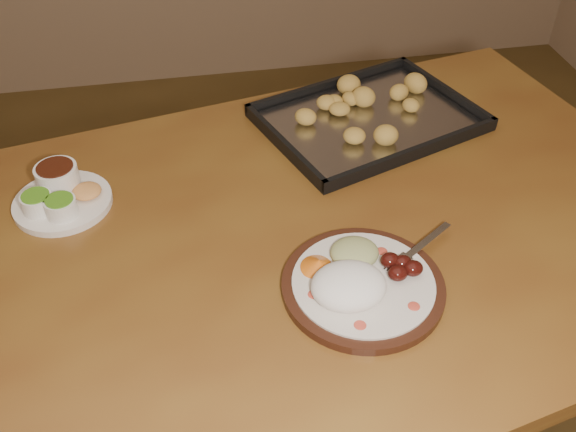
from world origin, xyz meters
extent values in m
cube|color=brown|center=(0.27, 0.04, 0.73)|extent=(1.65, 1.18, 0.04)
cylinder|color=#472615|center=(0.86, 0.55, 0.35)|extent=(0.07, 0.07, 0.71)
cylinder|color=black|center=(0.38, -0.10, 0.76)|extent=(0.25, 0.25, 0.02)
cylinder|color=beige|center=(0.38, -0.10, 0.77)|extent=(0.22, 0.22, 0.01)
ellipsoid|color=#C3402E|center=(0.35, -0.18, 0.77)|extent=(0.02, 0.02, 0.00)
ellipsoid|color=#C3402E|center=(0.44, -0.16, 0.77)|extent=(0.02, 0.02, 0.00)
ellipsoid|color=#C3402E|center=(0.42, -0.04, 0.77)|extent=(0.02, 0.02, 0.00)
ellipsoid|color=#C3402E|center=(0.29, -0.11, 0.77)|extent=(0.02, 0.02, 0.00)
ellipsoid|color=white|center=(0.35, -0.12, 0.78)|extent=(0.15, 0.14, 0.05)
ellipsoid|color=#451009|center=(0.43, -0.11, 0.78)|extent=(0.03, 0.03, 0.02)
ellipsoid|color=#451009|center=(0.44, -0.09, 0.78)|extent=(0.03, 0.03, 0.02)
ellipsoid|color=#451009|center=(0.42, -0.08, 0.78)|extent=(0.03, 0.03, 0.02)
ellipsoid|color=#451009|center=(0.45, -0.10, 0.78)|extent=(0.03, 0.03, 0.02)
ellipsoid|color=tan|center=(0.38, -0.05, 0.78)|extent=(0.10, 0.10, 0.03)
cone|color=#CD5D12|center=(0.31, -0.06, 0.78)|extent=(0.08, 0.08, 0.02)
cube|color=silver|center=(0.50, -0.04, 0.77)|extent=(0.11, 0.08, 0.00)
cube|color=silver|center=(0.45, -0.07, 0.77)|extent=(0.04, 0.04, 0.00)
cylinder|color=silver|center=(0.43, -0.09, 0.77)|extent=(0.02, 0.02, 0.00)
cylinder|color=silver|center=(0.43, -0.09, 0.77)|extent=(0.02, 0.02, 0.00)
cylinder|color=silver|center=(0.43, -0.08, 0.77)|extent=(0.02, 0.02, 0.00)
cylinder|color=silver|center=(0.42, -0.08, 0.77)|extent=(0.02, 0.02, 0.00)
cylinder|color=white|center=(-0.10, 0.19, 0.76)|extent=(0.17, 0.17, 0.01)
cylinder|color=white|center=(-0.14, 0.17, 0.78)|extent=(0.05, 0.05, 0.03)
cylinder|color=#488B1B|center=(-0.14, 0.17, 0.80)|extent=(0.05, 0.05, 0.00)
cylinder|color=white|center=(-0.09, 0.15, 0.78)|extent=(0.05, 0.05, 0.03)
cylinder|color=#488B1B|center=(-0.09, 0.15, 0.80)|extent=(0.05, 0.05, 0.00)
cylinder|color=white|center=(-0.11, 0.23, 0.78)|extent=(0.08, 0.08, 0.04)
cylinder|color=#341309|center=(-0.11, 0.23, 0.81)|extent=(0.07, 0.07, 0.00)
ellipsoid|color=#E99B52|center=(-0.05, 0.20, 0.77)|extent=(0.05, 0.05, 0.02)
cube|color=black|center=(0.52, 0.35, 0.75)|extent=(0.51, 0.44, 0.01)
cube|color=black|center=(0.46, 0.50, 0.77)|extent=(0.40, 0.15, 0.02)
cube|color=black|center=(0.57, 0.21, 0.77)|extent=(0.40, 0.15, 0.02)
cube|color=black|center=(0.71, 0.42, 0.77)|extent=(0.12, 0.30, 0.02)
cube|color=black|center=(0.32, 0.28, 0.77)|extent=(0.12, 0.30, 0.02)
cube|color=#B4B4B8|center=(0.52, 0.35, 0.76)|extent=(0.47, 0.40, 0.00)
ellipsoid|color=gold|center=(0.57, 0.37, 0.78)|extent=(0.05, 0.04, 0.03)
ellipsoid|color=gold|center=(0.60, 0.42, 0.78)|extent=(0.06, 0.06, 0.03)
ellipsoid|color=gold|center=(0.52, 0.44, 0.78)|extent=(0.06, 0.06, 0.03)
ellipsoid|color=gold|center=(0.50, 0.40, 0.78)|extent=(0.04, 0.05, 0.03)
ellipsoid|color=gold|center=(0.45, 0.40, 0.78)|extent=(0.06, 0.06, 0.03)
ellipsoid|color=gold|center=(0.47, 0.36, 0.78)|extent=(0.06, 0.06, 0.03)
ellipsoid|color=gold|center=(0.41, 0.32, 0.78)|extent=(0.05, 0.04, 0.03)
ellipsoid|color=gold|center=(0.47, 0.29, 0.78)|extent=(0.06, 0.06, 0.03)
ellipsoid|color=gold|center=(0.47, 0.29, 0.78)|extent=(0.06, 0.06, 0.03)
ellipsoid|color=gold|center=(0.54, 0.28, 0.78)|extent=(0.04, 0.05, 0.03)
ellipsoid|color=gold|center=(0.55, 0.33, 0.78)|extent=(0.06, 0.06, 0.03)
ellipsoid|color=gold|center=(0.62, 0.36, 0.78)|extent=(0.06, 0.06, 0.03)
camera|label=1|loc=(0.14, -0.75, 1.50)|focal=40.00mm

